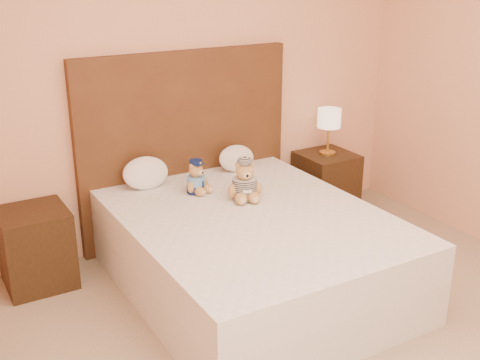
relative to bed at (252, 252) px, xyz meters
name	(u,v)px	position (x,y,z in m)	size (l,w,h in m)	color
room_walls	(333,31)	(0.00, -0.74, 1.53)	(4.04, 4.52, 2.72)	#EBA680
bed	(252,252)	(0.00, 0.00, 0.00)	(1.60, 2.00, 0.55)	white
headboard	(186,147)	(0.00, 1.01, 0.47)	(1.75, 0.08, 1.50)	#513118
nightstand_left	(36,248)	(-1.25, 0.80, 0.00)	(0.45, 0.45, 0.55)	#332010
nightstand_right	(326,184)	(1.25, 0.80, 0.00)	(0.45, 0.45, 0.55)	#332010
lamp	(329,120)	(1.25, 0.80, 0.57)	(0.20, 0.20, 0.40)	gold
teddy_police	(196,177)	(-0.14, 0.55, 0.40)	(0.21, 0.20, 0.24)	#B17645
teddy_prisoner	(245,180)	(0.09, 0.26, 0.42)	(0.26, 0.25, 0.29)	#B17645
pillow_left	(146,171)	(-0.41, 0.83, 0.40)	(0.35, 0.23, 0.25)	white
pillow_right	(237,157)	(0.36, 0.83, 0.38)	(0.31, 0.20, 0.22)	white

